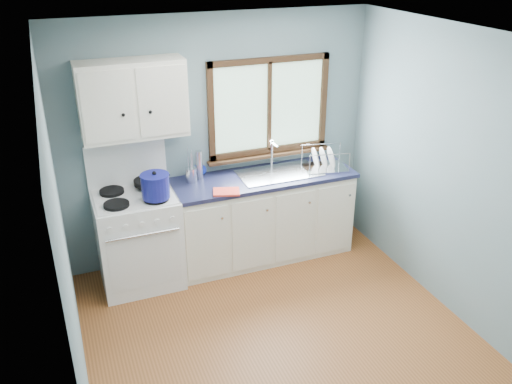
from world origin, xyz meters
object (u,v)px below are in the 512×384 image
object	(u,v)px
base_cabinets	(263,220)
skillet	(148,182)
thermos	(199,165)
gas_range	(138,237)
stockpot	(155,186)
dish_rack	(324,163)
sink	(279,179)
utensil_crock	(191,175)

from	to	relation	value
base_cabinets	skillet	size ratio (longest dim) A/B	4.49
skillet	thermos	distance (m)	0.53
gas_range	base_cabinets	bearing A→B (deg)	0.82
stockpot	dish_rack	xyz separation A→B (m)	(1.80, 0.15, -0.09)
stockpot	dish_rack	bearing A→B (deg)	4.61
sink	base_cabinets	bearing A→B (deg)	179.87
gas_range	stockpot	bearing A→B (deg)	-42.71
sink	dish_rack	distance (m)	0.51
stockpot	thermos	distance (m)	0.62
stockpot	dish_rack	world-z (taller)	stockpot
gas_range	utensil_crock	xyz separation A→B (m)	(0.59, 0.15, 0.50)
skillet	sink	bearing A→B (deg)	-29.06
gas_range	skillet	size ratio (longest dim) A/B	3.30
sink	utensil_crock	world-z (taller)	utensil_crock
stockpot	dish_rack	distance (m)	1.81
gas_range	base_cabinets	world-z (taller)	gas_range
gas_range	dish_rack	distance (m)	2.04
dish_rack	stockpot	bearing A→B (deg)	-164.10
gas_range	sink	xyz separation A→B (m)	(1.49, 0.02, 0.37)
base_cabinets	thermos	xyz separation A→B (m)	(-0.61, 0.17, 0.66)
utensil_crock	thermos	size ratio (longest dim) A/B	1.24
skillet	thermos	size ratio (longest dim) A/B	1.39
base_cabinets	stockpot	bearing A→B (deg)	-170.68
sink	skillet	xyz separation A→B (m)	(-1.32, 0.13, 0.13)
utensil_crock	thermos	distance (m)	0.13
gas_range	sink	bearing A→B (deg)	0.71
dish_rack	base_cabinets	bearing A→B (deg)	-172.05
gas_range	stockpot	xyz separation A→B (m)	(0.18, -0.17, 0.58)
sink	utensil_crock	distance (m)	0.91
sink	skillet	size ratio (longest dim) A/B	2.04
skillet	stockpot	world-z (taller)	stockpot
utensil_crock	dish_rack	xyz separation A→B (m)	(1.39, -0.17, -0.02)
sink	stockpot	distance (m)	1.34
sink	skillet	bearing A→B (deg)	174.42
sink	dish_rack	xyz separation A→B (m)	(0.50, -0.04, 0.12)
gas_range	sink	size ratio (longest dim) A/B	1.62
gas_range	dish_rack	xyz separation A→B (m)	(1.98, -0.02, 0.49)
base_cabinets	thermos	bearing A→B (deg)	164.79
base_cabinets	gas_range	bearing A→B (deg)	-179.18
gas_range	utensil_crock	distance (m)	0.79
skillet	stockpot	bearing A→B (deg)	-110.54
base_cabinets	dish_rack	xyz separation A→B (m)	(0.68, -0.04, 0.57)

